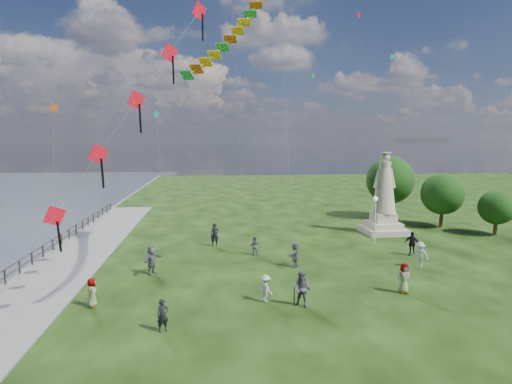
{
  "coord_description": "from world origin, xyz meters",
  "views": [
    {
      "loc": [
        -3.89,
        -18.56,
        8.69
      ],
      "look_at": [
        -1.0,
        8.0,
        5.5
      ],
      "focal_mm": 30.0,
      "sensor_mm": 36.0,
      "label": 1
    }
  ],
  "objects": [
    {
      "name": "statue",
      "position": [
        12.41,
        19.76,
        2.89
      ],
      "size": [
        3.86,
        3.86,
        7.65
      ],
      "rotation": [
        0.0,
        0.0,
        0.03
      ],
      "color": "#BFAD91",
      "rests_on": "ground"
    },
    {
      "name": "small_kites",
      "position": [
        1.99,
        23.76,
        15.16
      ],
      "size": [
        31.3,
        19.91,
        28.13
      ],
      "color": "teal",
      "rests_on": "ground"
    },
    {
      "name": "person_8",
      "position": [
        10.46,
        8.75,
        0.9
      ],
      "size": [
        1.29,
        1.18,
        1.8
      ],
      "primitive_type": "imported",
      "rotation": [
        0.0,
        0.0,
        -0.64
      ],
      "color": "silver",
      "rests_on": "ground"
    },
    {
      "name": "waterfront",
      "position": [
        -15.24,
        8.99,
        -0.06
      ],
      "size": [
        200.0,
        200.0,
        1.51
      ],
      "color": "#34404F",
      "rests_on": "ground"
    },
    {
      "name": "red_kite_train",
      "position": [
        -7.8,
        4.58,
        10.4
      ],
      "size": [
        9.59,
        9.35,
        16.85
      ],
      "color": "black",
      "rests_on": "ground"
    },
    {
      "name": "person_6",
      "position": [
        -3.53,
        16.43,
        0.96
      ],
      "size": [
        0.73,
        0.51,
        1.92
      ],
      "primitive_type": "imported",
      "rotation": [
        0.0,
        0.0,
        -0.07
      ],
      "color": "black",
      "rests_on": "ground"
    },
    {
      "name": "person_10",
      "position": [
        -10.12,
        3.87,
        0.79
      ],
      "size": [
        0.71,
        0.89,
        1.57
      ],
      "primitive_type": "imported",
      "rotation": [
        0.0,
        0.0,
        1.93
      ],
      "color": "#595960",
      "rests_on": "ground"
    },
    {
      "name": "person_2",
      "position": [
        -0.95,
        3.66,
        0.74
      ],
      "size": [
        0.94,
        1.07,
        1.48
      ],
      "primitive_type": "imported",
      "rotation": [
        0.0,
        0.0,
        2.15
      ],
      "color": "silver",
      "rests_on": "ground"
    },
    {
      "name": "person_11",
      "position": [
        1.9,
        9.84,
        0.88
      ],
      "size": [
        1.47,
        1.75,
        1.76
      ],
      "primitive_type": "imported",
      "rotation": [
        0.0,
        0.0,
        4.14
      ],
      "color": "#595960",
      "rests_on": "ground"
    },
    {
      "name": "person_4",
      "position": [
        7.11,
        4.1,
        0.88
      ],
      "size": [
        0.88,
        0.56,
        1.76
      ],
      "primitive_type": "imported",
      "rotation": [
        0.0,
        0.0,
        0.03
      ],
      "color": "#595960",
      "rests_on": "ground"
    },
    {
      "name": "person_0",
      "position": [
        -6.11,
        0.53,
        0.76
      ],
      "size": [
        0.65,
        0.55,
        1.52
      ],
      "primitive_type": "imported",
      "rotation": [
        0.0,
        0.0,
        0.39
      ],
      "color": "black",
      "rests_on": "ground"
    },
    {
      "name": "tree_row",
      "position": [
        18.02,
        24.64,
        3.84
      ],
      "size": [
        10.38,
        13.95,
        7.0
      ],
      "color": "#382314",
      "rests_on": "ground"
    },
    {
      "name": "person_9",
      "position": [
        11.36,
        11.81,
        0.93
      ],
      "size": [
        1.17,
        1.17,
        1.86
      ],
      "primitive_type": "imported",
      "rotation": [
        0.0,
        0.0,
        -0.79
      ],
      "color": "black",
      "rests_on": "ground"
    },
    {
      "name": "person_5",
      "position": [
        -7.72,
        9.26,
        0.97
      ],
      "size": [
        1.6,
        1.94,
        1.94
      ],
      "primitive_type": "imported",
      "rotation": [
        0.0,
        0.0,
        1.02
      ],
      "color": "#595960",
      "rests_on": "ground"
    },
    {
      "name": "person_7",
      "position": [
        -0.55,
        13.31,
        0.73
      ],
      "size": [
        0.8,
        0.6,
        1.46
      ],
      "primitive_type": "imported",
      "rotation": [
        0.0,
        0.0,
        2.88
      ],
      "color": "#595960",
      "rests_on": "ground"
    },
    {
      "name": "person_1",
      "position": [
        0.87,
        2.72,
        0.96
      ],
      "size": [
        1.1,
        0.99,
        1.92
      ],
      "primitive_type": "imported",
      "rotation": [
        0.0,
        0.0,
        -0.57
      ],
      "color": "#595960",
      "rests_on": "ground"
    },
    {
      "name": "lamppost",
      "position": [
        10.13,
        16.11,
        2.89
      ],
      "size": [
        0.37,
        0.37,
        4.01
      ],
      "color": "silver",
      "rests_on": "ground"
    }
  ]
}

